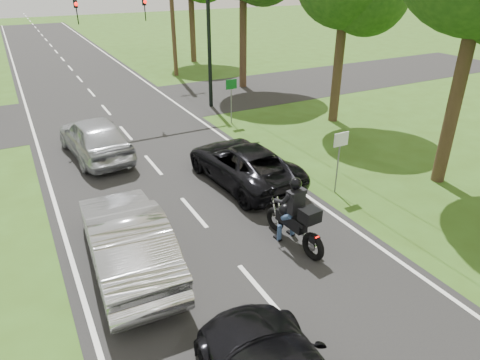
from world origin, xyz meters
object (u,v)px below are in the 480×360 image
at_px(silver_suv, 95,137).
at_px(sign_green, 231,91).
at_px(motorcycle_rider, 296,220).
at_px(silver_sedan, 127,239).
at_px(sign_white, 340,148).
at_px(dark_suv, 243,163).
at_px(traffic_signal, 174,28).

distance_m(silver_suv, sign_green, 6.73).
bearing_deg(motorcycle_rider, silver_sedan, 159.84).
distance_m(sign_white, sign_green, 8.00).
relative_size(silver_sedan, sign_green, 2.34).
xyz_separation_m(motorcycle_rider, sign_green, (3.13, 9.85, 0.81)).
xyz_separation_m(dark_suv, silver_suv, (-4.07, 4.68, 0.13)).
height_order(sign_white, sign_green, same).
xyz_separation_m(motorcycle_rider, sign_white, (2.93, 1.85, 0.81)).
distance_m(traffic_signal, sign_green, 4.24).
distance_m(silver_suv, traffic_signal, 7.30).
height_order(silver_sedan, silver_suv, silver_sedan).
xyz_separation_m(dark_suv, sign_green, (2.53, 5.79, 0.90)).
xyz_separation_m(silver_suv, sign_white, (6.40, -6.89, 0.77)).
bearing_deg(motorcycle_rider, dark_suv, 76.44).
xyz_separation_m(silver_sedan, traffic_signal, (5.77, 11.73, 3.31)).
height_order(dark_suv, sign_green, sign_green).
relative_size(motorcycle_rider, dark_suv, 0.47).
bearing_deg(dark_suv, silver_sedan, 26.91).
relative_size(silver_sedan, sign_white, 2.34).
bearing_deg(sign_white, sign_green, 88.57).
height_order(silver_suv, traffic_signal, traffic_signal).
relative_size(sign_white, sign_green, 1.00).
bearing_deg(dark_suv, traffic_signal, -100.62).
distance_m(dark_suv, traffic_signal, 9.51).
relative_size(motorcycle_rider, traffic_signal, 0.36).
relative_size(dark_suv, silver_sedan, 0.99).
height_order(dark_suv, sign_white, sign_white).
bearing_deg(sign_green, motorcycle_rider, -107.66).
bearing_deg(silver_sedan, motorcycle_rider, 167.98).
xyz_separation_m(motorcycle_rider, silver_suv, (-3.46, 8.73, 0.04)).
relative_size(silver_sedan, silver_suv, 1.04).
height_order(motorcycle_rider, sign_green, sign_green).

